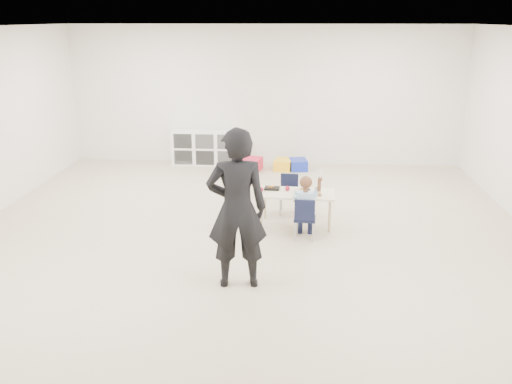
# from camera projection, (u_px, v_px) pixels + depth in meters

# --- Properties ---
(room) EXTENTS (9.00, 9.02, 2.80)m
(room) POSITION_uv_depth(u_px,v_px,m) (243.00, 145.00, 6.74)
(room) COLOR #BCAC90
(room) RESTS_ON ground
(table) EXTENTS (1.13, 0.61, 0.50)m
(table) POSITION_uv_depth(u_px,v_px,m) (296.00, 208.00, 7.91)
(table) COLOR beige
(table) RESTS_ON ground
(chair_near) EXTENTS (0.31, 0.29, 0.60)m
(chair_near) POSITION_uv_depth(u_px,v_px,m) (305.00, 218.00, 7.42)
(chair_near) COLOR black
(chair_near) RESTS_ON ground
(chair_far) EXTENTS (0.31, 0.29, 0.60)m
(chair_far) POSITION_uv_depth(u_px,v_px,m) (289.00, 195.00, 8.39)
(chair_far) COLOR black
(chair_far) RESTS_ON ground
(child) EXTENTS (0.43, 0.43, 0.95)m
(child) POSITION_uv_depth(u_px,v_px,m) (305.00, 206.00, 7.36)
(child) COLOR #BCDEFF
(child) RESTS_ON chair_near
(lunch_tray_near) EXTENTS (0.23, 0.17, 0.03)m
(lunch_tray_near) POSITION_uv_depth(u_px,v_px,m) (303.00, 191.00, 7.87)
(lunch_tray_near) COLOR black
(lunch_tray_near) RESTS_ON table
(lunch_tray_far) EXTENTS (0.23, 0.17, 0.03)m
(lunch_tray_far) POSITION_uv_depth(u_px,v_px,m) (272.00, 188.00, 7.98)
(lunch_tray_far) COLOR black
(lunch_tray_far) RESTS_ON table
(milk_carton) EXTENTS (0.07, 0.07, 0.10)m
(milk_carton) POSITION_uv_depth(u_px,v_px,m) (297.00, 192.00, 7.71)
(milk_carton) COLOR white
(milk_carton) RESTS_ON table
(bread_roll) EXTENTS (0.09, 0.09, 0.07)m
(bread_roll) POSITION_uv_depth(u_px,v_px,m) (318.00, 193.00, 7.70)
(bread_roll) COLOR tan
(bread_roll) RESTS_ON table
(apple_near) EXTENTS (0.07, 0.07, 0.07)m
(apple_near) POSITION_uv_depth(u_px,v_px,m) (287.00, 188.00, 7.91)
(apple_near) COLOR maroon
(apple_near) RESTS_ON table
(apple_far) EXTENTS (0.07, 0.07, 0.07)m
(apple_far) POSITION_uv_depth(u_px,v_px,m) (261.00, 189.00, 7.85)
(apple_far) COLOR maroon
(apple_far) RESTS_ON table
(cubby_shelf) EXTENTS (1.40, 0.40, 0.70)m
(cubby_shelf) POSITION_uv_depth(u_px,v_px,m) (206.00, 148.00, 11.21)
(cubby_shelf) COLOR white
(cubby_shelf) RESTS_ON ground
(adult) EXTENTS (0.72, 0.53, 1.83)m
(adult) POSITION_uv_depth(u_px,v_px,m) (237.00, 209.00, 5.94)
(adult) COLOR black
(adult) RESTS_ON ground
(bin_red) EXTENTS (0.49, 0.57, 0.24)m
(bin_red) POSITION_uv_depth(u_px,v_px,m) (250.00, 165.00, 10.80)
(bin_red) COLOR red
(bin_red) RESTS_ON ground
(bin_yellow) EXTENTS (0.39, 0.47, 0.21)m
(bin_yellow) POSITION_uv_depth(u_px,v_px,m) (283.00, 165.00, 10.86)
(bin_yellow) COLOR yellow
(bin_yellow) RESTS_ON ground
(bin_blue) EXTENTS (0.40, 0.47, 0.21)m
(bin_blue) POSITION_uv_depth(u_px,v_px,m) (298.00, 165.00, 10.86)
(bin_blue) COLOR #162BA7
(bin_blue) RESTS_ON ground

